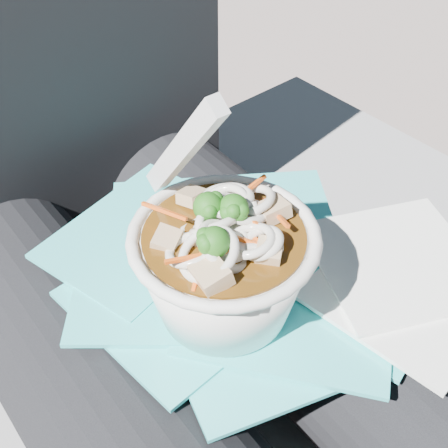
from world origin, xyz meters
TOP-DOWN VIEW (x-y plane):
  - stone_ledge at (0.00, 0.15)m, footprint 1.03×0.56m
  - lap at (0.00, 0.00)m, footprint 0.33×0.48m
  - person_body at (0.00, 0.09)m, footprint 0.34×0.94m
  - plastic_bag at (0.02, 0.02)m, footprint 0.30×0.32m
  - napkins at (0.13, -0.07)m, footprint 0.17×0.18m
  - udon_bowl at (-0.00, -0.01)m, footprint 0.16×0.16m

SIDE VIEW (x-z plane):
  - stone_ledge at x=0.00m, z-range 0.00..0.46m
  - lap at x=0.00m, z-range 0.46..0.61m
  - person_body at x=0.00m, z-range 0.06..1.07m
  - plastic_bag at x=0.02m, z-range 0.61..0.63m
  - napkins at x=0.13m, z-range 0.63..0.63m
  - udon_bowl at x=0.00m, z-range 0.58..0.77m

